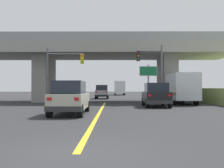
# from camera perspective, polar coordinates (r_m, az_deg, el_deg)

# --- Properties ---
(ground) EXTENTS (160.00, 160.00, 0.00)m
(ground) POSITION_cam_1_polar(r_m,az_deg,el_deg) (30.79, -1.39, -3.83)
(ground) COLOR #2B2B2D
(overpass_bridge) EXTENTS (29.32, 8.11, 7.38)m
(overpass_bridge) POSITION_cam_1_polar(r_m,az_deg,el_deg) (30.96, -1.39, 5.85)
(overpass_bridge) COLOR gray
(overpass_bridge) RESTS_ON ground
(lane_divider_stripe) EXTENTS (0.20, 21.94, 0.01)m
(lane_divider_stripe) POSITION_cam_1_polar(r_m,az_deg,el_deg) (17.42, -2.69, -6.12)
(lane_divider_stripe) COLOR yellow
(lane_divider_stripe) RESTS_ON ground
(suv_lead) EXTENTS (1.96, 4.81, 2.02)m
(suv_lead) POSITION_cam_1_polar(r_m,az_deg,el_deg) (16.13, -9.09, -2.94)
(suv_lead) COLOR #B7B29E
(suv_lead) RESTS_ON ground
(suv_crossing) EXTENTS (2.12, 4.33, 2.02)m
(suv_crossing) POSITION_cam_1_polar(r_m,az_deg,el_deg) (22.56, 9.50, -2.34)
(suv_crossing) COLOR black
(suv_crossing) RESTS_ON ground
(box_truck) EXTENTS (2.33, 6.88, 3.00)m
(box_truck) POSITION_cam_1_polar(r_m,az_deg,el_deg) (27.24, 14.55, -0.85)
(box_truck) COLOR navy
(box_truck) RESTS_ON ground
(sedan_oncoming) EXTENTS (1.91, 4.56, 2.02)m
(sedan_oncoming) POSITION_cam_1_polar(r_m,az_deg,el_deg) (38.87, -2.18, -1.71)
(sedan_oncoming) COLOR silver
(sedan_oncoming) RESTS_ON ground
(traffic_signal_nearside) EXTENTS (2.49, 0.36, 5.69)m
(traffic_signal_nearside) POSITION_cam_1_polar(r_m,az_deg,el_deg) (25.31, 9.00, 3.73)
(traffic_signal_nearside) COLOR #56595E
(traffic_signal_nearside) RESTS_ON ground
(traffic_signal_farside) EXTENTS (3.63, 0.36, 5.51)m
(traffic_signal_farside) POSITION_cam_1_polar(r_m,az_deg,el_deg) (26.05, -11.20, 3.50)
(traffic_signal_farside) COLOR #56595E
(traffic_signal_farside) RESTS_ON ground
(highway_sign) EXTENTS (1.85, 0.17, 4.02)m
(highway_sign) POSITION_cam_1_polar(r_m,az_deg,el_deg) (27.57, 7.89, 2.03)
(highway_sign) COLOR slate
(highway_sign) RESTS_ON ground
(semi_truck_distant) EXTENTS (2.33, 7.03, 3.08)m
(semi_truck_distant) POSITION_cam_1_polar(r_m,az_deg,el_deg) (58.85, 1.65, -0.82)
(semi_truck_distant) COLOR silver
(semi_truck_distant) RESTS_ON ground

